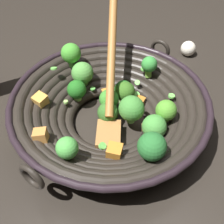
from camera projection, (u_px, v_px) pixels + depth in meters
The scene contains 3 objects.
ground_plane at pixel (110, 124), 0.66m from camera, with size 4.00×4.00×0.00m, color #28231E.
wok at pixel (110, 107), 0.62m from camera, with size 0.46×0.43×0.21m.
garlic_bulb at pixel (188, 48), 0.83m from camera, with size 0.04×0.04×0.04m, color silver.
Camera 1 is at (-0.29, -0.32, 0.49)m, focal length 45.80 mm.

